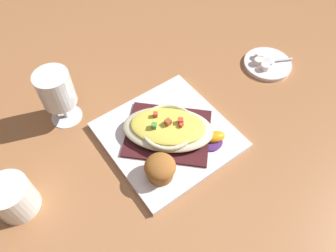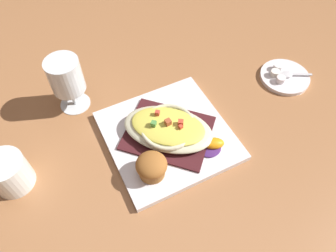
{
  "view_description": "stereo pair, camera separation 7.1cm",
  "coord_description": "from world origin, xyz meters",
  "views": [
    {
      "loc": [
        -0.38,
        0.18,
        0.62
      ],
      "look_at": [
        0.0,
        0.0,
        0.05
      ],
      "focal_mm": 33.78,
      "sensor_mm": 36.0,
      "label": 1
    },
    {
      "loc": [
        -0.4,
        0.12,
        0.62
      ],
      "look_at": [
        0.0,
        0.0,
        0.05
      ],
      "focal_mm": 33.78,
      "sensor_mm": 36.0,
      "label": 2
    }
  ],
  "objects": [
    {
      "name": "square_plate",
      "position": [
        0.0,
        0.0,
        0.01
      ],
      "size": [
        0.32,
        0.32,
        0.02
      ],
      "primitive_type": "cube",
      "rotation": [
        0.0,
        0.0,
        0.18
      ],
      "color": "white",
      "rests_on": "ground_plane"
    },
    {
      "name": "ground_plane",
      "position": [
        0.0,
        0.0,
        0.0
      ],
      "size": [
        2.6,
        2.6,
        0.0
      ],
      "primitive_type": "plane",
      "color": "#A06940"
    },
    {
      "name": "orange_garnish",
      "position": [
        -0.06,
        -0.09,
        0.02
      ],
      "size": [
        0.05,
        0.06,
        0.02
      ],
      "color": "#4A2569",
      "rests_on": "square_plate"
    },
    {
      "name": "creamer_cup_1",
      "position": [
        0.11,
        -0.33,
        0.02
      ],
      "size": [
        0.02,
        0.02,
        0.02
      ],
      "primitive_type": "cylinder",
      "color": "white",
      "rests_on": "creamer_saucer"
    },
    {
      "name": "creamer_saucer",
      "position": [
        0.1,
        -0.36,
        0.01
      ],
      "size": [
        0.13,
        0.13,
        0.01
      ],
      "primitive_type": "cylinder",
      "color": "white",
      "rests_on": "ground_plane"
    },
    {
      "name": "spoon",
      "position": [
        0.1,
        -0.36,
        0.02
      ],
      "size": [
        0.04,
        0.09,
        0.01
      ],
      "color": "silver",
      "rests_on": "creamer_saucer"
    },
    {
      "name": "muffin",
      "position": [
        -0.09,
        0.06,
        0.04
      ],
      "size": [
        0.07,
        0.07,
        0.05
      ],
      "color": "#9A612B",
      "rests_on": "square_plate"
    },
    {
      "name": "coffee_mug",
      "position": [
        -0.02,
        0.35,
        0.04
      ],
      "size": [
        0.09,
        0.1,
        0.08
      ],
      "color": "white",
      "rests_on": "ground_plane"
    },
    {
      "name": "gratin_dish",
      "position": [
        0.0,
        -0.0,
        0.04
      ],
      "size": [
        0.22,
        0.24,
        0.05
      ],
      "color": "beige",
      "rests_on": "folded_napkin"
    },
    {
      "name": "creamer_cup_2",
      "position": [
        0.08,
        -0.34,
        0.02
      ],
      "size": [
        0.02,
        0.02,
        0.02
      ],
      "primitive_type": "cylinder",
      "color": "white",
      "rests_on": "creamer_saucer"
    },
    {
      "name": "stemmed_glass",
      "position": [
        0.17,
        0.2,
        0.09
      ],
      "size": [
        0.08,
        0.08,
        0.14
      ],
      "color": "white",
      "rests_on": "ground_plane"
    },
    {
      "name": "creamer_cup_0",
      "position": [
        0.13,
        -0.35,
        0.02
      ],
      "size": [
        0.02,
        0.02,
        0.02
      ],
      "primitive_type": "cylinder",
      "color": "white",
      "rests_on": "creamer_saucer"
    },
    {
      "name": "folded_napkin",
      "position": [
        0.0,
        0.0,
        0.02
      ],
      "size": [
        0.24,
        0.25,
        0.01
      ],
      "primitive_type": "cube",
      "rotation": [
        0.0,
        0.0,
        0.97
      ],
      "color": "#43191D",
      "rests_on": "square_plate"
    }
  ]
}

